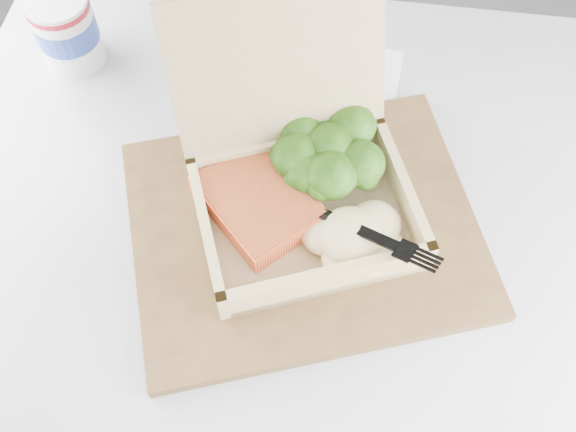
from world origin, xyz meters
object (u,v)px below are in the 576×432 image
at_px(cafe_table, 264,306).
at_px(serving_tray, 304,228).
at_px(takeout_container, 297,168).
at_px(paper_cup, 66,29).

distance_m(cafe_table, serving_tray, 0.20).
height_order(serving_tray, takeout_container, takeout_container).
xyz_separation_m(cafe_table, paper_cup, (-0.31, 0.14, 0.23)).
distance_m(cafe_table, paper_cup, 0.41).
relative_size(cafe_table, serving_tray, 2.62).
bearing_deg(takeout_container, paper_cup, 127.91).
xyz_separation_m(cafe_table, serving_tray, (0.04, 0.03, 0.19)).
bearing_deg(cafe_table, takeout_container, 73.20).
xyz_separation_m(cafe_table, takeout_container, (0.02, 0.06, 0.24)).
height_order(takeout_container, paper_cup, takeout_container).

